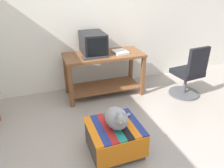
# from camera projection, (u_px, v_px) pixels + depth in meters

# --- Properties ---
(ground_plane) EXTENTS (14.00, 14.00, 0.00)m
(ground_plane) POSITION_uv_depth(u_px,v_px,m) (135.00, 159.00, 2.46)
(ground_plane) COLOR #9E9389
(back_wall) EXTENTS (8.00, 0.10, 2.60)m
(back_wall) POSITION_uv_depth(u_px,v_px,m) (85.00, 14.00, 3.62)
(back_wall) COLOR silver
(back_wall) RESTS_ON ground_plane
(desk) EXTENTS (1.31, 0.62, 0.73)m
(desk) POSITION_uv_depth(u_px,v_px,m) (104.00, 67.00, 3.64)
(desk) COLOR brown
(desk) RESTS_ON ground_plane
(tv_monitor) EXTENTS (0.38, 0.53, 0.34)m
(tv_monitor) POSITION_uv_depth(u_px,v_px,m) (93.00, 43.00, 3.49)
(tv_monitor) COLOR black
(tv_monitor) RESTS_ON desk
(keyboard) EXTENTS (0.40, 0.15, 0.02)m
(keyboard) POSITION_uv_depth(u_px,v_px,m) (95.00, 57.00, 3.37)
(keyboard) COLOR #333338
(keyboard) RESTS_ON desk
(book) EXTENTS (0.24, 0.27, 0.04)m
(book) POSITION_uv_depth(u_px,v_px,m) (120.00, 52.00, 3.57)
(book) COLOR white
(book) RESTS_ON desk
(ottoman_with_blanket) EXTENTS (0.59, 0.57, 0.36)m
(ottoman_with_blanket) POSITION_uv_depth(u_px,v_px,m) (114.00, 138.00, 2.51)
(ottoman_with_blanket) COLOR #4C4238
(ottoman_with_blanket) RESTS_ON ground_plane
(cat) EXTENTS (0.36, 0.36, 0.28)m
(cat) POSITION_uv_depth(u_px,v_px,m) (117.00, 118.00, 2.35)
(cat) COLOR gray
(cat) RESTS_ON ottoman_with_blanket
(office_chair) EXTENTS (0.52, 0.52, 0.89)m
(office_chair) POSITION_uv_depth(u_px,v_px,m) (189.00, 75.00, 3.62)
(office_chair) COLOR #4C4C51
(office_chair) RESTS_ON ground_plane
(pen) EXTENTS (0.11, 0.10, 0.01)m
(pen) POSITION_uv_depth(u_px,v_px,m) (125.00, 51.00, 3.69)
(pen) COLOR black
(pen) RESTS_ON desk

